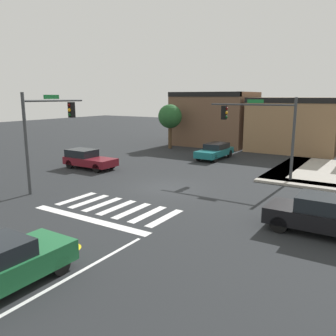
{
  "coord_description": "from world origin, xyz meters",
  "views": [
    {
      "loc": [
        11.08,
        -17.11,
        5.45
      ],
      "look_at": [
        -0.29,
        0.72,
        1.08
      ],
      "focal_mm": 37.1,
      "sensor_mm": 36.0,
      "label": 1
    }
  ],
  "objects": [
    {
      "name": "ground_plane",
      "position": [
        0.0,
        0.0,
        0.0
      ],
      "size": [
        120.0,
        120.0,
        0.0
      ],
      "primitive_type": "plane",
      "color": "#232628"
    },
    {
      "name": "roadside_tree",
      "position": [
        -8.5,
        14.0,
        3.35
      ],
      "size": [
        2.5,
        2.5,
        4.65
      ],
      "color": "#4C3823",
      "rests_on": "ground_plane"
    },
    {
      "name": "car_teal",
      "position": [
        -1.76,
        10.82,
        0.72
      ],
      "size": [
        1.78,
        4.6,
        1.37
      ],
      "rotation": [
        0.0,
        0.0,
        -1.57
      ],
      "color": "#196B70",
      "rests_on": "ground_plane"
    },
    {
      "name": "traffic_signal_southwest",
      "position": [
        -5.75,
        -3.78,
        3.88
      ],
      "size": [
        0.32,
        4.36,
        5.68
      ],
      "rotation": [
        0.0,
        0.0,
        1.57
      ],
      "color": "#383A3D",
      "rests_on": "ground_plane"
    },
    {
      "name": "car_maroon",
      "position": [
        -8.26,
        1.72,
        0.73
      ],
      "size": [
        4.16,
        1.82,
        1.43
      ],
      "color": "maroon",
      "rests_on": "ground_plane"
    },
    {
      "name": "traffic_signal_northeast",
      "position": [
        3.81,
        5.63,
        3.75
      ],
      "size": [
        5.83,
        0.32,
        5.4
      ],
      "rotation": [
        0.0,
        0.0,
        3.14
      ],
      "color": "#383A3D",
      "rests_on": "ground_plane"
    },
    {
      "name": "storefront_row",
      "position": [
        1.68,
        19.19,
        2.86
      ],
      "size": [
        24.58,
        6.71,
        5.92
      ],
      "color": "brown",
      "rests_on": "ground_plane"
    },
    {
      "name": "crosswalk_near",
      "position": [
        0.0,
        -4.5,
        0.0
      ],
      "size": [
        6.16,
        2.68,
        0.01
      ],
      "color": "silver",
      "rests_on": "ground_plane"
    },
    {
      "name": "car_black",
      "position": [
        9.24,
        -2.59,
        0.79
      ],
      "size": [
        4.42,
        1.93,
        1.55
      ],
      "rotation": [
        0.0,
        0.0,
        3.14
      ],
      "color": "black",
      "rests_on": "ground_plane"
    },
    {
      "name": "bike_detector_marking",
      "position": [
        1.58,
        -9.13,
        0.0
      ],
      "size": [
        1.05,
        1.05,
        0.01
      ],
      "color": "yellow",
      "rests_on": "ground_plane"
    }
  ]
}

